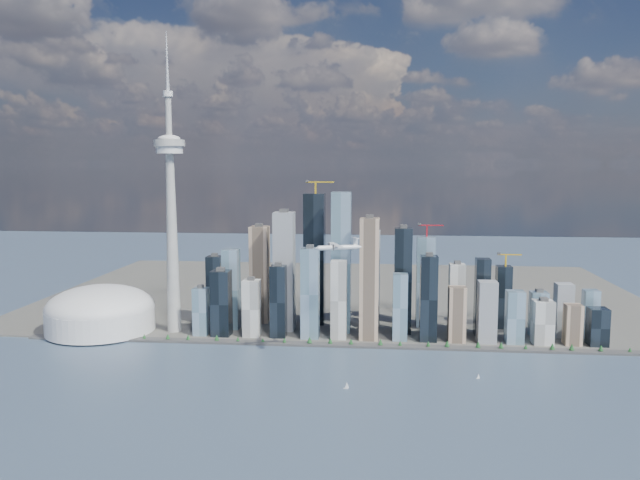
# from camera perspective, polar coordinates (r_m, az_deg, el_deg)

# --- Properties ---
(ground) EXTENTS (4000.00, 4000.00, 0.00)m
(ground) POSITION_cam_1_polar(r_m,az_deg,el_deg) (872.13, -0.45, -14.32)
(ground) COLOR #34465C
(ground) RESTS_ON ground
(seawall) EXTENTS (1100.00, 22.00, 4.00)m
(seawall) POSITION_cam_1_polar(r_m,az_deg,el_deg) (1107.30, 0.91, -9.56)
(seawall) COLOR #383838
(seawall) RESTS_ON ground
(land) EXTENTS (1400.00, 900.00, 3.00)m
(land) POSITION_cam_1_polar(r_m,az_deg,el_deg) (1543.25, 2.26, -4.85)
(land) COLOR #4C4C47
(land) RESTS_ON ground
(shoreline_trees) EXTENTS (960.53, 7.20, 8.80)m
(shoreline_trees) POSITION_cam_1_polar(r_m,az_deg,el_deg) (1105.40, 0.91, -9.22)
(shoreline_trees) COLOR #3F2D1E
(shoreline_trees) RESTS_ON seawall
(skyscraper_cluster) EXTENTS (736.00, 142.00, 283.38)m
(skyscraper_cluster) POSITION_cam_1_polar(r_m,az_deg,el_deg) (1167.95, 4.19, -4.33)
(skyscraper_cluster) COLOR black
(skyscraper_cluster) RESTS_ON land
(needle_tower) EXTENTS (56.00, 56.00, 550.50)m
(needle_tower) POSITION_cam_1_polar(r_m,az_deg,el_deg) (1185.59, -13.45, 2.85)
(needle_tower) COLOR #959691
(needle_tower) RESTS_ON land
(dome_stadium) EXTENTS (200.00, 200.00, 86.00)m
(dome_stadium) POSITION_cam_1_polar(r_m,az_deg,el_deg) (1257.23, -19.43, -6.19)
(dome_stadium) COLOR silver
(dome_stadium) RESTS_ON land
(airplane) EXTENTS (74.27, 66.42, 18.60)m
(airplane) POSITION_cam_1_polar(r_m,az_deg,el_deg) (976.40, 1.67, -0.63)
(airplane) COLOR white
(airplane) RESTS_ON ground
(sailboat_west) EXTENTS (7.81, 2.13, 10.90)m
(sailboat_west) POSITION_cam_1_polar(r_m,az_deg,el_deg) (907.69, 2.44, -13.22)
(sailboat_west) COLOR silver
(sailboat_west) RESTS_ON ground
(sailboat_east) EXTENTS (5.88, 2.91, 8.18)m
(sailboat_east) POSITION_cam_1_polar(r_m,az_deg,el_deg) (975.84, 14.27, -12.03)
(sailboat_east) COLOR silver
(sailboat_east) RESTS_ON ground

